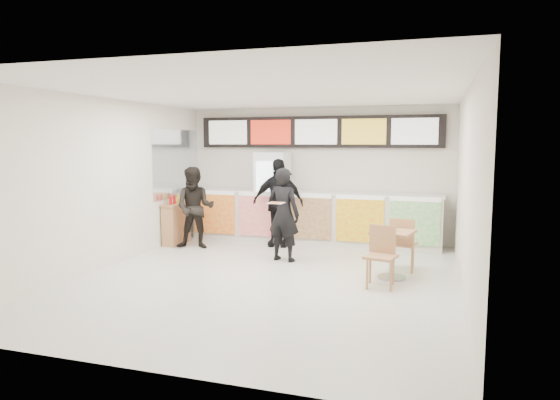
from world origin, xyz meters
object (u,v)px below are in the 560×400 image
at_px(customer_mid, 278,203).
at_px(cafe_table, 392,245).
at_px(customer_main, 284,215).
at_px(drinks_fridge, 273,197).
at_px(customer_left, 195,208).
at_px(service_counter, 312,217).
at_px(condiment_ledge, 176,223).

xyz_separation_m(customer_mid, cafe_table, (2.57, -1.90, -0.39)).
bearing_deg(customer_mid, customer_main, -71.33).
bearing_deg(drinks_fridge, customer_main, -65.75).
bearing_deg(cafe_table, customer_mid, 155.85).
distance_m(customer_left, customer_mid, 1.75).
bearing_deg(service_counter, drinks_fridge, 179.01).
relative_size(service_counter, condiment_ledge, 5.22).
bearing_deg(customer_main, customer_left, -1.34).
height_order(cafe_table, condiment_ledge, condiment_ledge).
bearing_deg(customer_left, condiment_ledge, 141.72).
relative_size(customer_mid, cafe_table, 1.13).
bearing_deg(customer_main, cafe_table, 175.00).
distance_m(drinks_fridge, customer_mid, 0.64).
distance_m(customer_main, customer_left, 2.15).
xyz_separation_m(drinks_fridge, customer_left, (-1.27, -1.31, -0.15)).
bearing_deg(customer_mid, cafe_table, -40.00).
relative_size(drinks_fridge, customer_left, 1.17).
xyz_separation_m(customer_main, customer_mid, (-0.51, 1.26, 0.06)).
bearing_deg(cafe_table, drinks_fridge, 151.82).
distance_m(customer_main, condiment_ledge, 2.85).
height_order(service_counter, condiment_ledge, service_counter).
distance_m(customer_mid, cafe_table, 3.22).
height_order(customer_main, condiment_ledge, customer_main).
bearing_deg(condiment_ledge, customer_left, -24.30).
relative_size(drinks_fridge, customer_mid, 1.07).
xyz_separation_m(cafe_table, condiment_ledge, (-4.76, 1.42, -0.09)).
bearing_deg(customer_mid, condiment_ledge, -171.12).
bearing_deg(customer_left, cafe_table, -29.45).
bearing_deg(service_counter, cafe_table, -51.57).
relative_size(service_counter, customer_main, 3.16).
distance_m(service_counter, drinks_fridge, 1.03).
xyz_separation_m(service_counter, cafe_table, (1.94, -2.45, -0.03)).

